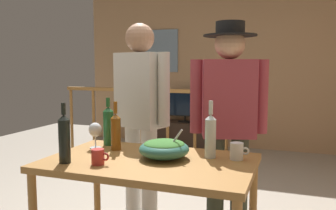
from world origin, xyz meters
TOP-DOWN VIEW (x-y plane):
  - back_wall at (0.00, 3.25)m, footprint 5.05×0.10m
  - framed_picture at (-1.22, 3.19)m, footprint 0.67×0.03m
  - stair_railing at (-0.67, 2.08)m, footprint 2.50×0.10m
  - tv_console at (-0.66, 2.90)m, footprint 0.90×0.40m
  - flat_screen_tv at (-0.66, 2.87)m, footprint 0.69×0.12m
  - serving_table at (0.21, -0.63)m, footprint 1.26×0.78m
  - salad_bowl at (0.28, -0.58)m, footprint 0.31×0.31m
  - wine_glass at (-0.26, -0.48)m, footprint 0.09×0.09m
  - wine_bottle_dark at (-0.23, -0.87)m, footprint 0.07×0.07m
  - wine_bottle_amber at (-0.10, -0.48)m, footprint 0.07×0.07m
  - wine_bottle_clear at (0.55, -0.46)m, footprint 0.07×0.07m
  - wine_bottle_green at (-0.23, -0.36)m, footprint 0.07×0.07m
  - mug_white at (0.71, -0.45)m, footprint 0.12×0.08m
  - mug_red at (-0.03, -0.83)m, footprint 0.11×0.07m
  - person_standing_left at (-0.15, 0.03)m, footprint 0.55×0.33m
  - person_standing_right at (0.57, 0.03)m, footprint 0.55×0.39m

SIDE VIEW (x-z plane):
  - tv_console at x=-0.66m, z-range 0.00..0.42m
  - stair_railing at x=-0.67m, z-range 0.10..1.17m
  - serving_table at x=0.21m, z-range 0.30..1.07m
  - flat_screen_tv at x=-0.66m, z-range 0.47..0.96m
  - mug_red at x=-0.03m, z-range 0.77..0.86m
  - mug_white at x=0.71m, z-range 0.77..0.87m
  - salad_bowl at x=0.28m, z-range 0.74..0.93m
  - wine_glass at x=-0.26m, z-range 0.80..0.98m
  - wine_bottle_amber at x=-0.10m, z-range 0.74..1.07m
  - wine_bottle_clear at x=0.55m, z-range 0.73..1.09m
  - wine_bottle_green at x=-0.23m, z-range 0.74..1.09m
  - wine_bottle_dark at x=-0.23m, z-range 0.74..1.10m
  - person_standing_right at x=0.57m, z-range 0.16..1.81m
  - person_standing_left at x=-0.15m, z-range 0.16..1.83m
  - back_wall at x=0.00m, z-range 0.00..2.84m
  - framed_picture at x=-1.22m, z-range 1.23..1.96m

